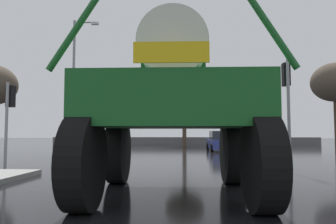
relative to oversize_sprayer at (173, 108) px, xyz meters
name	(u,v)px	position (x,y,z in m)	size (l,w,h in m)	color
ground_plane	(173,156)	(-0.72, 11.40, -1.97)	(120.00, 120.00, 0.00)	black
oversize_sprayer	(173,108)	(0.00, 0.00, 0.00)	(4.48, 5.07, 4.25)	black
sedan_ahead	(221,142)	(2.55, 16.91, -1.26)	(2.09, 4.20, 1.52)	navy
traffic_signal_near_left	(10,106)	(-6.69, 4.44, 0.46)	(0.24, 0.54, 3.34)	gray
traffic_signal_near_right	(287,90)	(3.85, 4.42, 0.98)	(0.24, 0.54, 4.04)	gray
streetlight_far_left	(75,79)	(-7.77, 13.84, 3.14)	(1.82, 0.24, 9.32)	gray
bare_tree_right	(335,83)	(10.44, 15.53, 2.95)	(3.24, 3.24, 6.33)	#473828
bare_tree_far_center	(184,85)	(-0.46, 25.15, 4.35)	(4.02, 4.02, 8.09)	#473828
roadside_barrier	(182,141)	(-0.72, 26.44, -1.52)	(28.75, 0.24, 0.90)	#59595B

